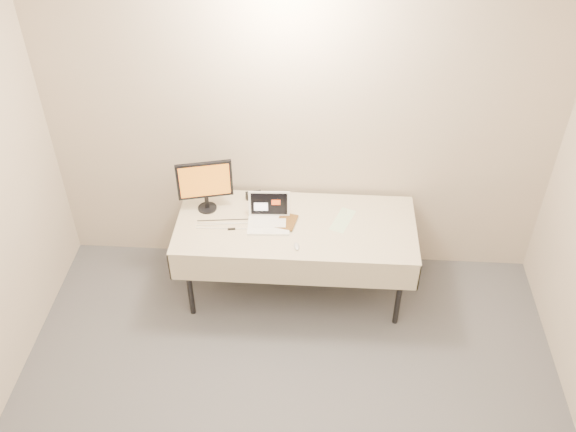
# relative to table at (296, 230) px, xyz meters

# --- Properties ---
(back_wall) EXTENTS (4.00, 0.10, 2.70)m
(back_wall) POSITION_rel_table_xyz_m (0.00, 0.45, 0.67)
(back_wall) COLOR beige
(back_wall) RESTS_ON ground
(table) EXTENTS (1.86, 0.81, 0.74)m
(table) POSITION_rel_table_xyz_m (0.00, 0.00, 0.00)
(table) COLOR black
(table) RESTS_ON ground
(laptop) EXTENTS (0.33, 0.28, 0.22)m
(laptop) POSITION_rel_table_xyz_m (-0.21, 0.02, 0.12)
(laptop) COLOR white
(laptop) RESTS_ON table
(monitor) EXTENTS (0.42, 0.18, 0.44)m
(monitor) POSITION_rel_table_xyz_m (-0.72, 0.15, 0.32)
(monitor) COLOR black
(monitor) RESTS_ON table
(book) EXTENTS (0.15, 0.05, 0.20)m
(book) POSITION_rel_table_xyz_m (-0.15, 0.03, 0.16)
(book) COLOR #965F1B
(book) RESTS_ON table
(alarm_clock) EXTENTS (0.14, 0.09, 0.05)m
(alarm_clock) POSITION_rel_table_xyz_m (-0.36, 0.31, 0.09)
(alarm_clock) COLOR black
(alarm_clock) RESTS_ON table
(clicker) EXTENTS (0.06, 0.09, 0.02)m
(clicker) POSITION_rel_table_xyz_m (0.02, -0.27, 0.07)
(clicker) COLOR #BBBBBD
(clicker) RESTS_ON table
(paper_form) EXTENTS (0.22, 0.32, 0.00)m
(paper_form) POSITION_rel_table_xyz_m (0.36, 0.07, 0.06)
(paper_form) COLOR #C2E5B6
(paper_form) RESTS_ON table
(usb_dongle) EXTENTS (0.06, 0.03, 0.01)m
(usb_dongle) POSITION_rel_table_xyz_m (-0.49, -0.09, 0.07)
(usb_dongle) COLOR black
(usb_dongle) RESTS_ON table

